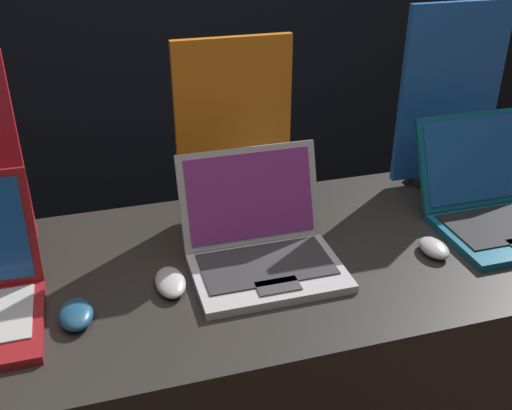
# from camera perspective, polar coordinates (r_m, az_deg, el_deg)

# --- Properties ---
(display_counter) EXTENTS (1.78, 0.71, 0.92)m
(display_counter) POSITION_cam_1_polar(r_m,az_deg,el_deg) (1.75, -0.13, -17.91)
(display_counter) COLOR #282623
(display_counter) RESTS_ON ground_plane
(mouse_front) EXTENTS (0.07, 0.10, 0.03)m
(mouse_front) POSITION_cam_1_polar(r_m,az_deg,el_deg) (1.31, -16.77, -9.96)
(mouse_front) COLOR navy
(mouse_front) RESTS_ON display_counter
(laptop_middle) EXTENTS (0.35, 0.32, 0.25)m
(laptop_middle) POSITION_cam_1_polar(r_m,az_deg,el_deg) (1.41, 0.47, -3.50)
(laptop_middle) COLOR #B7B7BC
(laptop_middle) RESTS_ON display_counter
(mouse_middle) EXTENTS (0.07, 0.12, 0.03)m
(mouse_middle) POSITION_cam_1_polar(r_m,az_deg,el_deg) (1.36, -8.16, -7.29)
(mouse_middle) COLOR #B2B2B7
(mouse_middle) RESTS_ON display_counter
(promo_stand_middle) EXTENTS (0.30, 0.07, 0.48)m
(promo_stand_middle) POSITION_cam_1_polar(r_m,az_deg,el_deg) (1.54, -2.12, 6.58)
(promo_stand_middle) COLOR black
(promo_stand_middle) RESTS_ON display_counter
(laptop_back) EXTENTS (0.33, 0.37, 0.26)m
(laptop_back) POSITION_cam_1_polar(r_m,az_deg,el_deg) (1.70, 21.70, 0.22)
(laptop_back) COLOR #0F5170
(laptop_back) RESTS_ON display_counter
(mouse_back) EXTENTS (0.06, 0.10, 0.03)m
(mouse_back) POSITION_cam_1_polar(r_m,az_deg,el_deg) (1.53, 16.58, -3.95)
(mouse_back) COLOR #B2B2B7
(mouse_back) RESTS_ON display_counter
(promo_stand_back) EXTENTS (0.31, 0.07, 0.53)m
(promo_stand_back) POSITION_cam_1_polar(r_m,az_deg,el_deg) (1.82, 17.91, 9.44)
(promo_stand_back) COLOR black
(promo_stand_back) RESTS_ON display_counter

